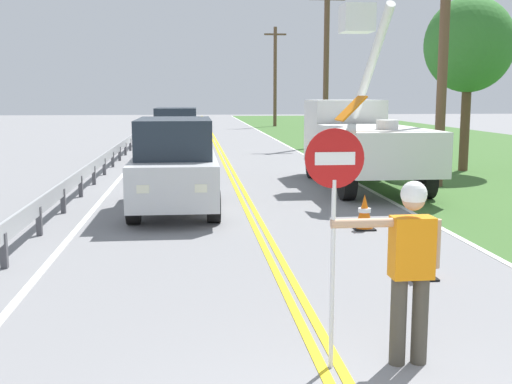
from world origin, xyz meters
The scene contains 16 objects.
centerline_yellow_left centered at (-0.09, 20.00, 0.01)m, with size 0.11×110.00×0.01m, color yellow.
centerline_yellow_right centered at (0.09, 20.00, 0.01)m, with size 0.11×110.00×0.01m, color yellow.
edge_line_right centered at (3.60, 20.00, 0.01)m, with size 0.12×110.00×0.01m, color silver.
edge_line_left centered at (-3.60, 20.00, 0.01)m, with size 0.12×110.00×0.01m, color silver.
flagger_worker centered at (0.77, 2.34, 1.05)m, with size 1.09×0.25×1.83m.
stop_sign_paddle centered at (0.00, 2.33, 1.71)m, with size 0.56×0.04×2.33m.
utility_bucket_truck centered at (3.56, 14.60, 1.41)m, with size 2.67×6.83×5.23m.
oncoming_suv_nearest centered at (-1.70, 10.96, 1.06)m, with size 1.93×4.61×2.10m.
oncoming_suv_second centered at (-1.92, 22.62, 1.06)m, with size 1.96×4.63×2.10m.
utility_pole_near centered at (5.77, 14.15, 4.02)m, with size 1.80×0.28×7.68m.
utility_pole_mid centered at (5.49, 28.56, 4.15)m, with size 1.80×0.28×7.93m.
utility_pole_far centered at (5.61, 49.14, 4.22)m, with size 1.80×0.28×8.07m.
traffic_cone_lead centered at (1.97, 5.17, 0.34)m, with size 0.40×0.40×0.70m.
traffic_cone_mid centered at (2.04, 8.54, 0.34)m, with size 0.40×0.40×0.70m.
guardrail_left_shoulder centered at (-4.20, 14.34, 0.52)m, with size 0.10×32.00×0.71m.
roadside_tree_verge centered at (8.08, 17.68, 4.27)m, with size 3.00×3.00×5.90m.
Camera 1 is at (-1.32, -3.43, 2.64)m, focal length 44.51 mm.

